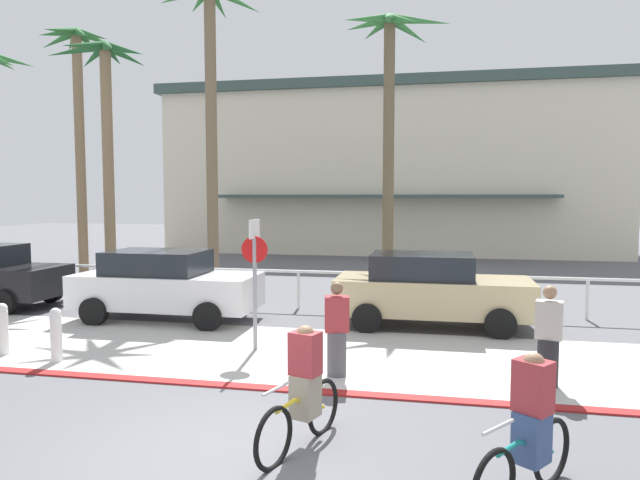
# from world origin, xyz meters

# --- Properties ---
(ground_plane) EXTENTS (80.00, 80.00, 0.00)m
(ground_plane) POSITION_xyz_m (0.00, 10.00, 0.00)
(ground_plane) COLOR #5B5B60
(sidewalk_strip) EXTENTS (44.00, 4.00, 0.02)m
(sidewalk_strip) POSITION_xyz_m (0.00, 4.20, 0.01)
(sidewalk_strip) COLOR beige
(sidewalk_strip) RESTS_ON ground
(curb_paint) EXTENTS (44.00, 0.24, 0.03)m
(curb_paint) POSITION_xyz_m (0.00, 2.20, 0.01)
(curb_paint) COLOR maroon
(curb_paint) RESTS_ON ground
(building_backdrop) EXTENTS (23.93, 13.27, 8.85)m
(building_backdrop) POSITION_xyz_m (-0.14, 27.92, 4.44)
(building_backdrop) COLOR beige
(building_backdrop) RESTS_ON ground
(rail_fence) EXTENTS (21.73, 0.08, 1.04)m
(rail_fence) POSITION_xyz_m (-0.00, 8.50, 0.84)
(rail_fence) COLOR white
(rail_fence) RESTS_ON ground
(stop_sign_bike_lane) EXTENTS (0.52, 0.56, 2.56)m
(stop_sign_bike_lane) POSITION_xyz_m (-1.06, 4.29, 1.68)
(stop_sign_bike_lane) COLOR gray
(stop_sign_bike_lane) RESTS_ON ground
(bollard_1) EXTENTS (0.20, 0.20, 1.00)m
(bollard_1) POSITION_xyz_m (-5.63, 3.03, 0.52)
(bollard_1) COLOR white
(bollard_1) RESTS_ON ground
(bollard_2) EXTENTS (0.20, 0.20, 1.00)m
(bollard_2) POSITION_xyz_m (-4.35, 2.83, 0.52)
(bollard_2) COLOR white
(bollard_2) RESTS_ON ground
(palm_tree_1) EXTENTS (2.82, 3.57, 9.20)m
(palm_tree_1) POSITION_xyz_m (-10.69, 13.10, 6.76)
(palm_tree_1) COLOR #846B4C
(palm_tree_1) RESTS_ON ground
(palm_tree_2) EXTENTS (3.10, 3.37, 8.08)m
(palm_tree_2) POSITION_xyz_m (-8.34, 11.09, 5.96)
(palm_tree_2) COLOR #846B4C
(palm_tree_2) RESTS_ON ground
(palm_tree_3) EXTENTS (3.13, 3.05, 9.64)m
(palm_tree_3) POSITION_xyz_m (-4.66, 11.07, 7.10)
(palm_tree_3) COLOR #756047
(palm_tree_3) RESTS_ON ground
(palm_tree_4) EXTENTS (3.35, 3.62, 8.80)m
(palm_tree_4) POSITION_xyz_m (0.88, 12.47, 6.58)
(palm_tree_4) COLOR brown
(palm_tree_4) RESTS_ON ground
(car_white_1) EXTENTS (4.40, 2.02, 1.69)m
(car_white_1) POSITION_xyz_m (-4.05, 6.52, 0.87)
(car_white_1) COLOR white
(car_white_1) RESTS_ON ground
(car_tan_2) EXTENTS (4.40, 2.02, 1.69)m
(car_tan_2) POSITION_xyz_m (2.26, 7.04, 0.87)
(car_tan_2) COLOR tan
(car_tan_2) RESTS_ON ground
(cyclist_yellow_0) EXTENTS (0.65, 1.74, 1.50)m
(cyclist_yellow_0) POSITION_xyz_m (0.82, 0.33, 0.69)
(cyclist_yellow_0) COLOR black
(cyclist_yellow_0) RESTS_ON ground
(cyclist_teal_1) EXTENTS (1.16, 1.48, 1.50)m
(cyclist_teal_1) POSITION_xyz_m (3.28, -0.38, 0.69)
(cyclist_teal_1) COLOR black
(cyclist_teal_1) RESTS_ON ground
(pedestrian_0) EXTENTS (0.45, 0.38, 1.60)m
(pedestrian_0) POSITION_xyz_m (0.77, 3.02, 0.73)
(pedestrian_0) COLOR #4C4C51
(pedestrian_0) RESTS_ON ground
(pedestrian_1) EXTENTS (0.45, 0.39, 1.62)m
(pedestrian_1) POSITION_xyz_m (4.12, 3.16, 0.74)
(pedestrian_1) COLOR #232326
(pedestrian_1) RESTS_ON ground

